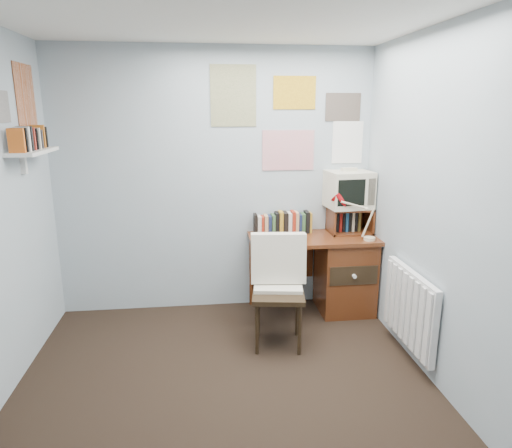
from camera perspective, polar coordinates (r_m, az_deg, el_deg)
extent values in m
plane|color=black|center=(3.23, -3.40, -22.70)|extent=(3.50, 3.50, 0.00)
cube|color=#A3AFBA|center=(4.38, -5.09, 5.16)|extent=(3.00, 0.02, 2.50)
cube|color=#A3AFBA|center=(3.13, 24.82, 0.20)|extent=(0.02, 3.50, 2.50)
cube|color=#5E2D15|center=(4.35, 7.13, -1.83)|extent=(1.20, 0.55, 0.03)
cube|color=#5E2D15|center=(4.56, 11.04, -6.26)|extent=(0.50, 0.50, 0.72)
cylinder|color=#5E2D15|center=(4.16, 0.16, -8.03)|extent=(0.04, 0.04, 0.72)
cylinder|color=#5E2D15|center=(4.59, -0.56, -5.83)|extent=(0.04, 0.04, 0.72)
cube|color=#5E2D15|center=(4.63, 3.23, -4.93)|extent=(0.64, 0.02, 0.30)
cube|color=black|center=(3.80, 2.79, -8.79)|extent=(0.52, 0.50, 0.90)
cube|color=#B40C12|center=(4.28, 14.13, 0.49)|extent=(0.33, 0.30, 0.38)
cube|color=#5E2D15|center=(4.53, 11.63, 0.50)|extent=(0.40, 0.30, 0.25)
cube|color=beige|center=(4.48, 11.46, 4.48)|extent=(0.44, 0.41, 0.38)
cube|color=#5E2D15|center=(4.44, 3.60, 0.30)|extent=(0.60, 0.14, 0.22)
cube|color=white|center=(3.82, 18.69, -9.94)|extent=(0.09, 0.80, 0.60)
cube|color=white|center=(3.90, -26.10, 8.14)|extent=(0.20, 0.62, 0.24)
cube|color=white|center=(4.40, 4.13, 13.06)|extent=(1.20, 0.01, 0.90)
cube|color=white|center=(3.92, -28.05, 13.54)|extent=(0.01, 0.70, 0.60)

